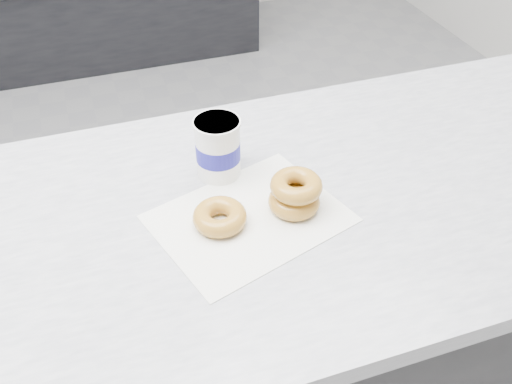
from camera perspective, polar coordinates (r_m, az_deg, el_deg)
ground at (r=2.14m, az=-15.35°, el=-11.62°), size 5.00×5.00×0.00m
wax_paper at (r=1.07m, az=-0.67°, el=-2.64°), size 0.40×0.35×0.00m
donut_single at (r=1.05m, az=-3.64°, el=-2.49°), size 0.13×0.13×0.04m
donut_stack at (r=1.08m, az=3.94°, el=-0.14°), size 0.13×0.13×0.07m
coffee_cup at (r=1.14m, az=-3.83°, el=4.46°), size 0.11×0.11×0.13m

